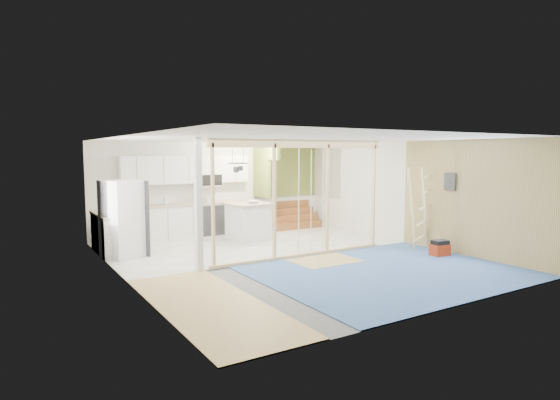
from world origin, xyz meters
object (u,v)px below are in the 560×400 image
island (248,222)px  ladder (419,208)px  toolbox (440,248)px  fridge (123,219)px

island → ladder: 4.36m
island → ladder: ladder is taller
toolbox → ladder: size_ratio=0.21×
toolbox → fridge: bearing=157.9°
island → toolbox: size_ratio=2.63×
island → toolbox: island is taller
island → toolbox: 4.85m
fridge → toolbox: 7.06m
fridge → island: fridge is taller
ladder → toolbox: bearing=-112.7°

